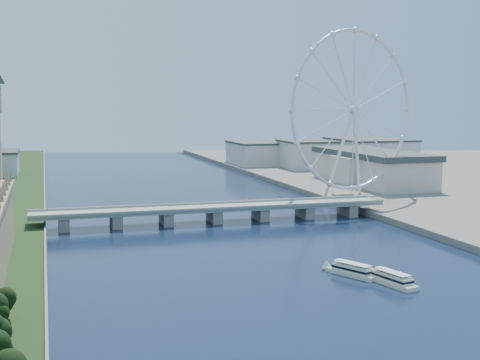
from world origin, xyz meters
name	(u,v)px	position (x,y,z in m)	size (l,w,h in m)	color
westminster_bridge	(214,211)	(0.00, 300.00, 6.63)	(220.00, 22.00, 9.50)	gray
london_eye	(353,111)	(119.98, 355.08, 67.52)	(113.60, 39.12, 124.30)	silver
county_hall	(371,187)	(175.00, 430.00, 0.00)	(54.00, 144.00, 35.00)	beige
city_skyline	(189,159)	(39.22, 560.08, 16.96)	(505.00, 280.00, 32.00)	beige
tour_boat_near	(353,276)	(24.74, 157.14, 0.00)	(6.91, 27.18, 5.98)	silver
tour_boat_far	(392,285)	(33.72, 139.47, 0.00)	(6.84, 26.93, 5.92)	silver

